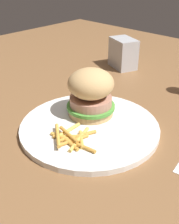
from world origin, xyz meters
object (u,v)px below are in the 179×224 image
object	(u,v)px
napkin_dispenser	(123,53)
sandwich	(91,92)
plate	(89,127)
fries_pile	(72,138)

from	to	relation	value
napkin_dispenser	sandwich	bearing A→B (deg)	138.15
plate	napkin_dispenser	xyz separation A→B (m)	(-0.18, 0.34, 0.04)
sandwich	napkin_dispenser	distance (m)	0.34
plate	napkin_dispenser	bearing A→B (deg)	117.47
napkin_dispenser	plate	bearing A→B (deg)	139.96
sandwich	fries_pile	xyz separation A→B (m)	(0.04, -0.10, -0.05)
sandwich	fries_pile	distance (m)	0.12
sandwich	napkin_dispenser	world-z (taller)	sandwich
plate	fries_pile	size ratio (longest dim) A/B	2.56
napkin_dispenser	fries_pile	bearing A→B (deg)	137.71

